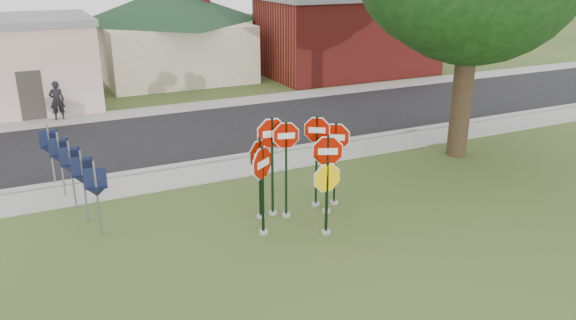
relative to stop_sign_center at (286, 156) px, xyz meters
name	(u,v)px	position (x,y,z in m)	size (l,w,h in m)	color
ground	(321,237)	(0.27, -1.48, -1.74)	(120.00, 120.00, 0.00)	#31491B
sidewalk_near	(242,168)	(0.27, 4.02, -1.71)	(60.00, 1.60, 0.06)	gray
road	(202,133)	(0.27, 8.52, -1.72)	(60.00, 7.00, 0.04)	black
sidewalk_far	(174,109)	(0.27, 12.82, -1.71)	(60.00, 1.60, 0.06)	gray
curb	(232,158)	(0.27, 5.02, -1.67)	(60.00, 0.20, 0.14)	gray
stop_sign_center	(286,156)	(0.00, 0.00, 0.00)	(0.96, 0.24, 2.81)	gray
stop_sign_yellow	(327,190)	(0.48, -1.36, -0.54)	(1.04, 0.24, 2.05)	gray
stop_sign_left	(262,177)	(-0.97, -0.67, -0.20)	(0.94, 0.67, 2.48)	gray
stop_sign_right	(328,163)	(1.13, -0.25, -0.28)	(1.06, 0.48, 2.37)	gray
stop_sign_back_right	(317,149)	(1.07, 0.29, -0.03)	(0.84, 0.58, 2.75)	gray
stop_sign_back_left	(272,151)	(-0.28, 0.28, 0.11)	(1.14, 0.24, 2.90)	gray
stop_sign_far_right	(335,152)	(1.61, 0.17, -0.16)	(0.92, 0.60, 2.55)	gray
stop_sign_far_left	(260,168)	(-0.66, 0.23, -0.29)	(0.99, 0.48, 2.37)	gray
route_sign_row	(71,168)	(-5.13, 3.02, -0.52)	(1.43, 4.63, 2.00)	#59595E
building_house	(169,15)	(2.27, 20.52, 1.91)	(11.60, 11.60, 6.20)	beige
building_brick	(348,34)	(12.27, 17.02, 0.66)	(10.20, 6.20, 4.75)	maroon
pedestrian	(57,100)	(-4.76, 13.09, -0.83)	(0.62, 0.41, 1.69)	black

